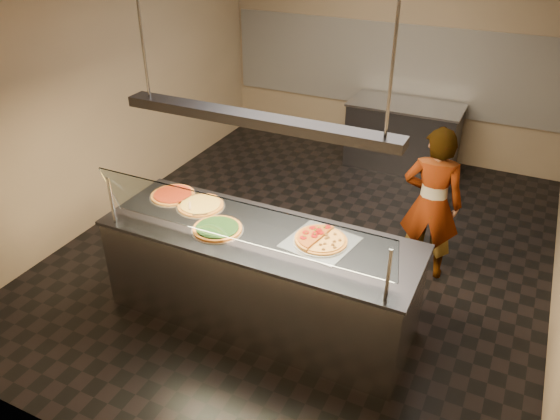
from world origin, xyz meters
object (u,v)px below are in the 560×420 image
at_px(perforated_tray, 321,241).
at_px(half_pizza_pepperoni, 309,235).
at_px(pizza_cheese, 201,205).
at_px(prep_table, 403,136).
at_px(pizza_spinach, 218,228).
at_px(heat_lamp_housing, 257,120).
at_px(sneeze_guard, 238,222).
at_px(pizza_tomato, 173,195).
at_px(serving_counter, 260,276).
at_px(half_pizza_sausage, 333,242).
at_px(worker, 432,204).
at_px(pizza_spatula, 194,208).

distance_m(perforated_tray, half_pizza_pepperoni, 0.11).
height_order(pizza_cheese, prep_table, pizza_cheese).
distance_m(half_pizza_pepperoni, pizza_spinach, 0.80).
xyz_separation_m(pizza_cheese, heat_lamp_housing, (0.70, -0.17, 1.01)).
height_order(sneeze_guard, perforated_tray, sneeze_guard).
relative_size(pizza_spinach, heat_lamp_housing, 0.20).
bearing_deg(pizza_tomato, heat_lamp_housing, -12.06).
relative_size(serving_counter, perforated_tray, 4.58).
bearing_deg(half_pizza_pepperoni, pizza_tomato, 175.24).
distance_m(perforated_tray, pizza_tomato, 1.58).
distance_m(half_pizza_sausage, pizza_cheese, 1.33).
bearing_deg(pizza_tomato, half_pizza_sausage, -4.25).
bearing_deg(prep_table, pizza_spinach, -99.35).
distance_m(half_pizza_sausage, pizza_spinach, 1.00).
xyz_separation_m(pizza_cheese, pizza_tomato, (-0.35, 0.05, -0.00)).
relative_size(pizza_tomato, worker, 0.27).
relative_size(pizza_spinach, pizza_cheese, 1.01).
bearing_deg(half_pizza_pepperoni, worker, 58.99).
distance_m(pizza_cheese, worker, 2.24).
relative_size(sneeze_guard, prep_table, 1.65).
xyz_separation_m(perforated_tray, pizza_spatula, (-1.23, -0.02, 0.02)).
distance_m(sneeze_guard, pizza_spinach, 0.50).
xyz_separation_m(half_pizza_sausage, pizza_spinach, (-0.98, -0.21, -0.01)).
bearing_deg(prep_table, pizza_spatula, -105.15).
height_order(serving_counter, pizza_spatula, pizza_spatula).
height_order(half_pizza_sausage, pizza_spatula, half_pizza_sausage).
xyz_separation_m(perforated_tray, worker, (0.66, 1.27, -0.13)).
height_order(pizza_tomato, worker, worker).
height_order(serving_counter, half_pizza_sausage, half_pizza_sausage).
bearing_deg(sneeze_guard, perforated_tray, 40.02).
xyz_separation_m(prep_table, heat_lamp_housing, (-0.30, -3.80, 1.48)).
distance_m(perforated_tray, half_pizza_sausage, 0.11).
bearing_deg(pizza_spinach, half_pizza_sausage, 12.33).
relative_size(perforated_tray, pizza_spinach, 1.33).
xyz_separation_m(sneeze_guard, pizza_cheese, (-0.70, 0.52, -0.28)).
distance_m(sneeze_guard, heat_lamp_housing, 0.80).
xyz_separation_m(pizza_spinach, worker, (1.53, 1.49, -0.14)).
bearing_deg(pizza_spinach, pizza_tomato, 154.33).
distance_m(serving_counter, heat_lamp_housing, 1.48).
bearing_deg(pizza_cheese, half_pizza_sausage, -3.19).
bearing_deg(sneeze_guard, half_pizza_sausage, 34.96).
distance_m(pizza_cheese, heat_lamp_housing, 1.24).
xyz_separation_m(sneeze_guard, perforated_tray, (0.53, 0.44, -0.29)).
distance_m(sneeze_guard, prep_table, 4.22).
relative_size(pizza_spatula, worker, 0.17).
bearing_deg(sneeze_guard, worker, 55.33).
bearing_deg(pizza_tomato, pizza_cheese, -8.29).
distance_m(half_pizza_sausage, pizza_spatula, 1.34).
relative_size(serving_counter, half_pizza_pepperoni, 6.00).
xyz_separation_m(half_pizza_pepperoni, prep_table, (-0.12, 3.69, -0.50)).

